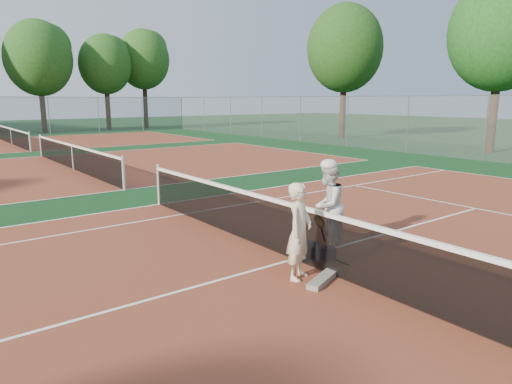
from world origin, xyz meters
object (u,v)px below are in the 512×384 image
Objects in this scene: player_a at (299,231)px; sports_bag_purple at (327,253)px; player_b at (328,206)px; racket_spare at (329,258)px; racket_red at (294,258)px; sports_bag_navy at (305,251)px; net_main at (295,232)px; water_bottle at (318,253)px; racket_black_held at (319,229)px.

sports_bag_purple is at bearing -8.48° from player_a.
racket_spare is at bearing 29.50° from player_b.
racket_red is (-1.47, -0.69, -0.54)m from player_b.
racket_red is at bearing 6.68° from player_b.
sports_bag_navy is (0.71, 0.61, -0.63)m from player_a.
player_b reaches higher than racket_red.
sports_bag_purple is at bearing -40.53° from racket_red.
player_a reaches higher than racket_spare.
water_bottle is (0.29, -0.31, -0.36)m from net_main.
sports_bag_navy is 1.35× the size of sports_bag_purple.
sports_bag_purple is 0.92× the size of water_bottle.
racket_red reaches higher than racket_spare.
sports_bag_purple is at bearing 47.43° from racket_black_held.
player_b reaches higher than racket_black_held.
player_b is 2.95× the size of racket_black_held.
net_main reaches higher than racket_red.
net_main is at bearing 25.31° from player_a.
player_b is 1.06m from sports_bag_navy.
water_bottle reaches higher than sports_bag_purple.
racket_black_held is (1.05, 0.44, -0.23)m from net_main.
player_a reaches higher than sports_bag_navy.
water_bottle reaches higher than sports_bag_navy.
player_b reaches higher than sports_bag_navy.
player_a is 5.64× the size of sports_bag_purple.
racket_black_held is at bearing 8.24° from player_a.
sports_bag_navy is at bearing 24.40° from racket_black_held.
sports_bag_navy is at bearing 13.38° from player_a.
net_main is 39.82× the size of sports_bag_purple.
racket_black_held is at bearing 22.70° from net_main.
racket_spare is 2.00× the size of water_bottle.
racket_spare is 1.61× the size of sports_bag_navy.
net_main is 1.02m from player_b.
sports_bag_purple is at bearing 26.50° from player_b.
player_a is 1.09m from water_bottle.
sports_bag_navy reaches higher than sports_bag_purple.
net_main reaches higher than water_bottle.
player_b reaches higher than racket_spare.
racket_red is at bearing -163.15° from water_bottle.
player_a reaches higher than sports_bag_purple.
sports_bag_navy is (-0.78, -0.22, -0.68)m from player_b.
sports_bag_navy is 1.24× the size of water_bottle.
racket_spare is at bearing -37.09° from sports_bag_navy.
player_a is 5.18× the size of water_bottle.
racket_red is 1.85m from racket_black_held.
player_a is 1.35m from racket_spare.
player_b is 0.63m from racket_black_held.
sports_bag_purple is at bearing 94.52° from racket_spare.
racket_black_held is 1.08m from water_bottle.
water_bottle is at bearing 15.28° from player_b.
player_b reaches higher than water_bottle.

